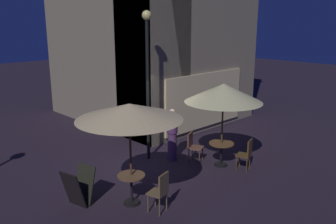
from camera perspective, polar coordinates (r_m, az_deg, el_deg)
ground_plane at (r=11.02m, az=-3.92°, el=-8.18°), size 60.00×60.00×0.00m
cafe_building at (r=14.61m, az=-3.35°, el=16.72°), size 6.17×7.30×9.65m
street_lamp_near_corner at (r=10.64m, az=-3.32°, el=7.33°), size 0.28×0.28×4.53m
menu_sandwich_board at (r=8.74m, az=-14.13°, el=-11.55°), size 0.76×0.69×0.90m
cafe_table_0 at (r=10.76m, az=8.55°, el=-5.89°), size 0.74×0.74×0.71m
cafe_table_1 at (r=8.56m, az=-5.89°, el=-11.41°), size 0.66×0.66×0.73m
patio_umbrella_0 at (r=10.30m, az=8.90°, el=3.02°), size 2.25×2.25×2.50m
patio_umbrella_1 at (r=7.96m, az=-6.21°, el=0.01°), size 2.43×2.43×2.45m
cafe_chair_0 at (r=10.97m, az=4.05°, el=-5.22°), size 0.56×0.56×0.92m
cafe_chair_1 at (r=10.53m, az=12.52°, el=-6.33°), size 0.48×0.48×0.94m
cafe_chair_2 at (r=8.13m, az=-1.20°, el=-12.32°), size 0.47×0.47×0.96m
patron_standing_0 at (r=10.99m, az=0.69°, el=-3.63°), size 0.33×0.33×1.64m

